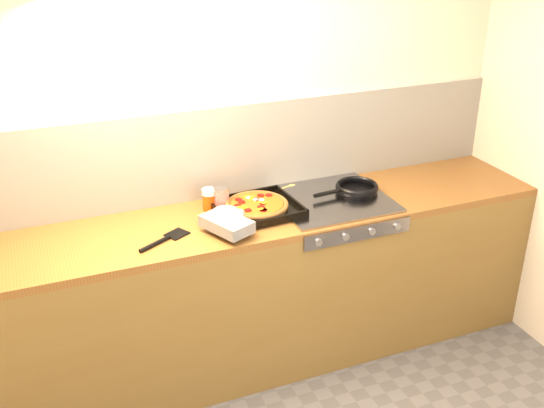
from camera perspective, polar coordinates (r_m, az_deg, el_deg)
name	(u,v)px	position (r m, az deg, el deg)	size (l,w,h in m)	color
room_shell	(233,151)	(3.43, -3.51, 4.79)	(3.20, 3.20, 3.20)	white
counter_run	(254,289)	(3.49, -1.65, -7.58)	(3.20, 0.62, 0.90)	brown
stovetop	(331,200)	(3.44, 5.28, 0.38)	(0.60, 0.56, 0.02)	gray
pizza_on_tray	(248,210)	(3.22, -2.18, -0.56)	(0.56, 0.51, 0.07)	black
frying_pan	(356,188)	(3.52, 7.54, 1.41)	(0.40, 0.26, 0.04)	black
tomato_can	(221,199)	(3.32, -4.57, 0.48)	(0.10, 0.10, 0.12)	maroon
juice_glass	(209,199)	(3.31, -5.68, 0.43)	(0.09, 0.09, 0.12)	#E5480D
wooden_spoon	(279,190)	(3.53, 0.67, 1.25)	(0.29, 0.12, 0.02)	#A68946
black_spatula	(164,240)	(3.05, -9.64, -3.18)	(0.27, 0.18, 0.02)	black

